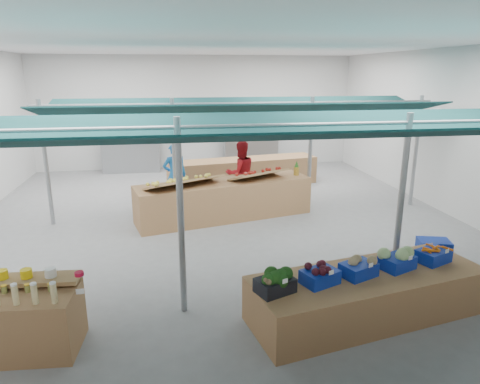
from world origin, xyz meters
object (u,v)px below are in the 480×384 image
Objects in this scene: veg_counter at (367,295)px; vendor_right at (241,173)px; vendor_left at (175,176)px; crate_stack at (432,257)px; fruit_counter at (225,200)px; bottle_shelf at (6,319)px.

veg_counter is 2.03× the size of vendor_right.
veg_counter is at bearing 100.79° from vendor_left.
crate_stack is at bearing 105.86° from vendor_right.
fruit_counter is (-1.52, 4.88, 0.13)m from veg_counter.
veg_counter is 5.11m from fruit_counter.
crate_stack is at bearing 119.51° from vendor_left.
vendor_right is (4.16, 5.96, 0.44)m from bottle_shelf.
bottle_shelf is at bearing 54.71° from vendor_left.
vendor_left is (-1.20, 1.10, 0.41)m from fruit_counter.
bottle_shelf is 6.42m from vendor_left.
veg_counter is at bearing 85.08° from vendor_right.
fruit_counter reaches higher than veg_counter.
veg_counter is 6.59m from vendor_left.
bottle_shelf is at bearing 168.74° from veg_counter.
vendor_left is at bearing 72.67° from bottle_shelf.
veg_counter is at bearing -147.96° from crate_stack.
crate_stack is at bearing 21.04° from veg_counter.
vendor_left is (-4.54, 4.84, 0.56)m from crate_stack.
bottle_shelf is 1.09× the size of vendor_left.
vendor_right reaches higher than fruit_counter.
vendor_right reaches higher than bottle_shelf.
bottle_shelf is 7.00m from crate_stack.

